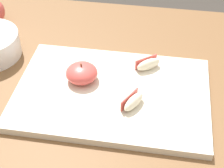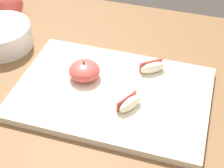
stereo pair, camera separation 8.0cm
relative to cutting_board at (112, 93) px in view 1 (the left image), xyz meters
The scene contains 5 objects.
dining_table 0.12m from the cutting_board, 143.14° to the left, with size 1.32×0.80×0.73m.
cutting_board is the anchor object (origin of this frame).
apple_half_skin_up 0.09m from the cutting_board, 158.95° to the left, with size 0.07×0.07×0.05m.
apple_wedge_left 0.07m from the cutting_board, 38.20° to the right, with size 0.05×0.07×0.03m.
apple_wedge_right 0.12m from the cutting_board, 51.08° to the left, with size 0.06×0.06×0.03m.
Camera 1 is at (0.13, -0.61, 1.30)m, focal length 57.22 mm.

